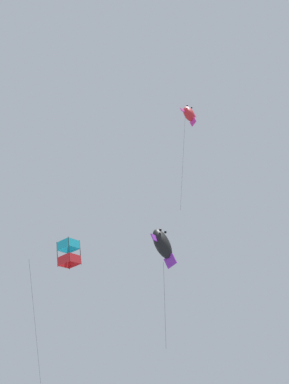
# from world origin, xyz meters

# --- Properties ---
(kite_box_near_left) EXTENTS (3.57, 2.80, 8.26)m
(kite_box_near_left) POSITION_xyz_m (3.12, -5.83, 31.21)
(kite_box_near_left) COLOR #1EB2C6
(kite_fish_upper_right) EXTENTS (2.61, 1.97, 9.53)m
(kite_fish_upper_right) POSITION_xyz_m (-2.90, 1.04, 43.99)
(kite_fish_upper_right) COLOR red
(kite_fish_highest) EXTENTS (1.64, 1.71, 6.21)m
(kite_fish_highest) POSITION_xyz_m (4.27, 0.64, 30.95)
(kite_fish_highest) COLOR black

